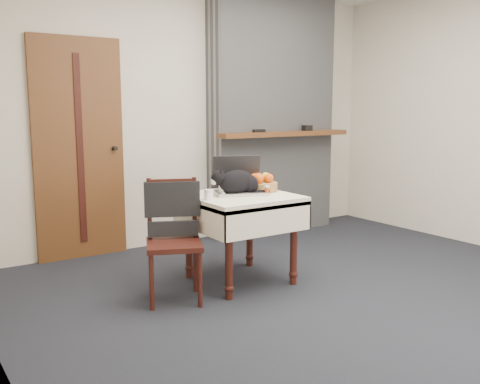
{
  "coord_description": "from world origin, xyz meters",
  "views": [
    {
      "loc": [
        -2.69,
        -2.86,
        1.38
      ],
      "look_at": [
        -0.42,
        0.52,
        0.73
      ],
      "focal_mm": 40.0,
      "sensor_mm": 36.0,
      "label": 1
    }
  ],
  "objects_px": {
    "side_table": "(240,209)",
    "laptop": "(239,184)",
    "cat": "(238,183)",
    "chair": "(173,222)",
    "door": "(79,150)",
    "pill_bottle": "(267,190)",
    "cream_jar": "(209,195)",
    "fruit_basket": "(262,184)"
  },
  "relations": [
    {
      "from": "fruit_basket",
      "to": "cat",
      "type": "bearing_deg",
      "value": -168.89
    },
    {
      "from": "cat",
      "to": "chair",
      "type": "height_order",
      "value": "cat"
    },
    {
      "from": "side_table",
      "to": "laptop",
      "type": "bearing_deg",
      "value": 64.46
    },
    {
      "from": "side_table",
      "to": "laptop",
      "type": "distance_m",
      "value": 0.21
    },
    {
      "from": "pill_bottle",
      "to": "side_table",
      "type": "bearing_deg",
      "value": 138.09
    },
    {
      "from": "door",
      "to": "cat",
      "type": "xyz_separation_m",
      "value": [
        0.8,
        -1.4,
        -0.2
      ]
    },
    {
      "from": "laptop",
      "to": "cream_jar",
      "type": "distance_m",
      "value": 0.39
    },
    {
      "from": "laptop",
      "to": "chair",
      "type": "relative_size",
      "value": 0.56
    },
    {
      "from": "laptop",
      "to": "pill_bottle",
      "type": "bearing_deg",
      "value": -42.47
    },
    {
      "from": "laptop",
      "to": "chair",
      "type": "bearing_deg",
      "value": -149.87
    },
    {
      "from": "cream_jar",
      "to": "laptop",
      "type": "bearing_deg",
      "value": 21.45
    },
    {
      "from": "cat",
      "to": "chair",
      "type": "relative_size",
      "value": 0.51
    },
    {
      "from": "door",
      "to": "side_table",
      "type": "xyz_separation_m",
      "value": [
        0.82,
        -1.41,
        -0.41
      ]
    },
    {
      "from": "side_table",
      "to": "cream_jar",
      "type": "distance_m",
      "value": 0.36
    },
    {
      "from": "cat",
      "to": "side_table",
      "type": "bearing_deg",
      "value": -15.67
    },
    {
      "from": "pill_bottle",
      "to": "cat",
      "type": "bearing_deg",
      "value": 139.42
    },
    {
      "from": "fruit_basket",
      "to": "chair",
      "type": "bearing_deg",
      "value": -174.49
    },
    {
      "from": "cream_jar",
      "to": "door",
      "type": "bearing_deg",
      "value": 108.72
    },
    {
      "from": "cream_jar",
      "to": "fruit_basket",
      "type": "relative_size",
      "value": 0.3
    },
    {
      "from": "side_table",
      "to": "pill_bottle",
      "type": "relative_size",
      "value": 10.01
    },
    {
      "from": "door",
      "to": "cream_jar",
      "type": "bearing_deg",
      "value": -71.28
    },
    {
      "from": "side_table",
      "to": "pill_bottle",
      "type": "xyz_separation_m",
      "value": [
        0.16,
        -0.14,
        0.15
      ]
    },
    {
      "from": "cat",
      "to": "pill_bottle",
      "type": "height_order",
      "value": "cat"
    },
    {
      "from": "door",
      "to": "cream_jar",
      "type": "xyz_separation_m",
      "value": [
        0.5,
        -1.46,
        -0.26
      ]
    },
    {
      "from": "laptop",
      "to": "pill_bottle",
      "type": "height_order",
      "value": "laptop"
    },
    {
      "from": "cat",
      "to": "pill_bottle",
      "type": "bearing_deg",
      "value": -30.16
    },
    {
      "from": "pill_bottle",
      "to": "chair",
      "type": "distance_m",
      "value": 0.79
    },
    {
      "from": "pill_bottle",
      "to": "cream_jar",
      "type": "bearing_deg",
      "value": 170.06
    },
    {
      "from": "laptop",
      "to": "fruit_basket",
      "type": "distance_m",
      "value": 0.21
    },
    {
      "from": "side_table",
      "to": "cat",
      "type": "bearing_deg",
      "value": 153.91
    },
    {
      "from": "pill_bottle",
      "to": "fruit_basket",
      "type": "relative_size",
      "value": 0.3
    },
    {
      "from": "cat",
      "to": "chair",
      "type": "xyz_separation_m",
      "value": [
        -0.58,
        -0.03,
        -0.24
      ]
    },
    {
      "from": "side_table",
      "to": "pill_bottle",
      "type": "bearing_deg",
      "value": -41.91
    },
    {
      "from": "laptop",
      "to": "cream_jar",
      "type": "xyz_separation_m",
      "value": [
        -0.36,
        -0.14,
        -0.03
      ]
    },
    {
      "from": "laptop",
      "to": "door",
      "type": "bearing_deg",
      "value": 143.66
    },
    {
      "from": "cat",
      "to": "pill_bottle",
      "type": "distance_m",
      "value": 0.23
    },
    {
      "from": "side_table",
      "to": "cream_jar",
      "type": "bearing_deg",
      "value": -170.08
    },
    {
      "from": "door",
      "to": "chair",
      "type": "xyz_separation_m",
      "value": [
        0.22,
        -1.43,
        -0.44
      ]
    },
    {
      "from": "cat",
      "to": "laptop",
      "type": "bearing_deg",
      "value": 63.42
    },
    {
      "from": "cat",
      "to": "cream_jar",
      "type": "relative_size",
      "value": 5.78
    },
    {
      "from": "side_table",
      "to": "fruit_basket",
      "type": "bearing_deg",
      "value": 13.71
    },
    {
      "from": "chair",
      "to": "cream_jar",
      "type": "bearing_deg",
      "value": 16.63
    }
  ]
}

